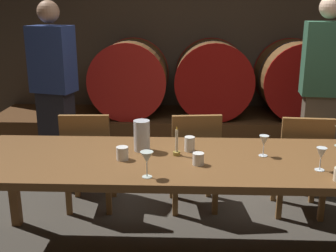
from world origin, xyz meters
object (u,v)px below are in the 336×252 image
at_px(wine_barrel_left, 130,78).
at_px(wine_glass_far_left, 147,158).
at_px(wine_barrel_center, 212,78).
at_px(guest_right, 322,97).
at_px(wine_glass_center, 321,154).
at_px(candle_left, 177,147).
at_px(wine_glass_left, 264,142).
at_px(wine_barrel_right, 296,79).
at_px(dining_table, 191,166).
at_px(cup_center_left, 190,144).
at_px(pitcher, 142,136).
at_px(chair_left, 89,156).
at_px(chair_center, 194,157).
at_px(chair_right, 302,161).
at_px(cup_far_left, 122,153).
at_px(guest_left, 55,95).
at_px(cup_center_right, 198,159).

bearing_deg(wine_barrel_left, wine_glass_far_left, -80.68).
height_order(wine_barrel_center, guest_right, guest_right).
bearing_deg(wine_glass_center, candle_left, 165.52).
xyz_separation_m(candle_left, wine_glass_left, (0.58, 0.01, 0.04)).
distance_m(wine_barrel_right, dining_table, 2.60).
relative_size(wine_glass_left, cup_center_left, 1.40).
bearing_deg(candle_left, wine_glass_center, -14.48).
xyz_separation_m(guest_right, wine_glass_far_left, (-1.45, -1.44, -0.06)).
height_order(wine_barrel_left, pitcher, wine_barrel_left).
height_order(chair_left, wine_glass_far_left, wine_glass_far_left).
xyz_separation_m(pitcher, wine_glass_center, (1.13, -0.32, -0.00)).
xyz_separation_m(chair_center, chair_right, (0.89, -0.05, 0.00)).
bearing_deg(guest_right, pitcher, 39.20).
bearing_deg(cup_far_left, chair_center, 56.57).
bearing_deg(wine_barrel_center, wine_barrel_right, 0.00).
distance_m(wine_glass_far_left, wine_glass_center, 1.07).
xyz_separation_m(guest_left, wine_glass_center, (2.06, -1.36, -0.05)).
relative_size(chair_left, chair_center, 1.00).
bearing_deg(candle_left, chair_right, 30.41).
bearing_deg(wine_glass_far_left, cup_center_right, 34.44).
distance_m(wine_glass_far_left, cup_center_right, 0.38).
xyz_separation_m(chair_left, cup_center_left, (0.85, -0.54, 0.31)).
relative_size(wine_barrel_right, cup_far_left, 10.08).
bearing_deg(chair_right, wine_barrel_left, -40.94).
distance_m(chair_left, wine_glass_far_left, 1.22).
bearing_deg(candle_left, wine_barrel_right, 58.63).
distance_m(wine_barrel_center, cup_center_left, 2.15).
xyz_separation_m(dining_table, guest_left, (-1.27, 1.18, 0.22)).
relative_size(guest_right, cup_center_left, 17.53).
bearing_deg(candle_left, chair_left, 140.38).
bearing_deg(pitcher, cup_far_left, -121.19).
height_order(dining_table, wine_glass_center, wine_glass_center).
height_order(wine_barrel_center, candle_left, wine_barrel_center).
bearing_deg(wine_glass_center, chair_left, 152.50).
relative_size(dining_table, guest_left, 1.68).
height_order(guest_left, candle_left, guest_left).
xyz_separation_m(wine_glass_far_left, cup_far_left, (-0.19, 0.28, -0.08)).
relative_size(guest_left, candle_left, 8.59).
height_order(wine_barrel_center, cup_center_right, wine_barrel_center).
bearing_deg(wine_glass_far_left, chair_right, 39.38).
height_order(wine_barrel_right, cup_center_left, wine_barrel_right).
distance_m(wine_barrel_left, wine_barrel_center, 0.97).
xyz_separation_m(chair_right, candle_left, (-1.02, -0.60, 0.31)).
height_order(candle_left, wine_glass_center, candle_left).
distance_m(guest_right, wine_glass_center, 1.35).
bearing_deg(wine_glass_center, cup_center_left, 158.30).
bearing_deg(pitcher, candle_left, -19.96).
relative_size(pitcher, wine_glass_far_left, 1.35).
height_order(guest_right, candle_left, guest_right).
height_order(wine_barrel_left, candle_left, wine_barrel_left).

